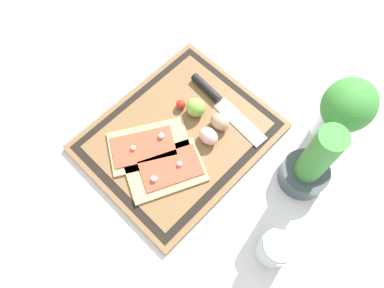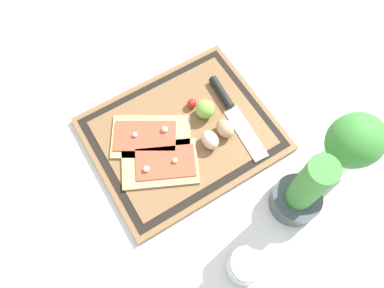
% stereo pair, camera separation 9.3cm
% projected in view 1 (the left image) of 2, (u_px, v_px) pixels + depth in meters
% --- Properties ---
extents(ground_plane, '(6.00, 6.00, 0.00)m').
position_uv_depth(ground_plane, '(179.00, 138.00, 0.97)').
color(ground_plane, silver).
extents(cutting_board, '(0.46, 0.38, 0.02)m').
position_uv_depth(cutting_board, '(179.00, 136.00, 0.97)').
color(cutting_board, brown).
rests_on(cutting_board, ground_plane).
extents(pizza_slice_near, '(0.23, 0.21, 0.02)m').
position_uv_depth(pizza_slice_near, '(148.00, 146.00, 0.94)').
color(pizza_slice_near, tan).
rests_on(pizza_slice_near, cutting_board).
extents(pizza_slice_far, '(0.22, 0.19, 0.02)m').
position_uv_depth(pizza_slice_far, '(167.00, 170.00, 0.91)').
color(pizza_slice_far, tan).
rests_on(pizza_slice_far, cutting_board).
extents(knife, '(0.05, 0.26, 0.02)m').
position_uv_depth(knife, '(216.00, 97.00, 0.99)').
color(knife, silver).
rests_on(knife, cutting_board).
extents(egg_brown, '(0.04, 0.05, 0.04)m').
position_uv_depth(egg_brown, '(220.00, 122.00, 0.95)').
color(egg_brown, tan).
rests_on(egg_brown, cutting_board).
extents(egg_pink, '(0.04, 0.05, 0.04)m').
position_uv_depth(egg_pink, '(208.00, 136.00, 0.93)').
color(egg_pink, beige).
rests_on(egg_pink, cutting_board).
extents(lime, '(0.05, 0.05, 0.05)m').
position_uv_depth(lime, '(196.00, 107.00, 0.96)').
color(lime, '#7FB742').
rests_on(lime, cutting_board).
extents(cherry_tomato_red, '(0.02, 0.02, 0.02)m').
position_uv_depth(cherry_tomato_red, '(181.00, 105.00, 0.98)').
color(cherry_tomato_red, red).
rests_on(cherry_tomato_red, cutting_board).
extents(herb_pot, '(0.11, 0.11, 0.25)m').
position_uv_depth(herb_pot, '(310.00, 166.00, 0.85)').
color(herb_pot, '#3D474C').
rests_on(herb_pot, ground_plane).
extents(sauce_jar, '(0.07, 0.07, 0.11)m').
position_uv_depth(sauce_jar, '(275.00, 249.00, 0.82)').
color(sauce_jar, silver).
rests_on(sauce_jar, ground_plane).
extents(herb_glass, '(0.14, 0.12, 0.21)m').
position_uv_depth(herb_glass, '(344.00, 111.00, 0.86)').
color(herb_glass, silver).
rests_on(herb_glass, ground_plane).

